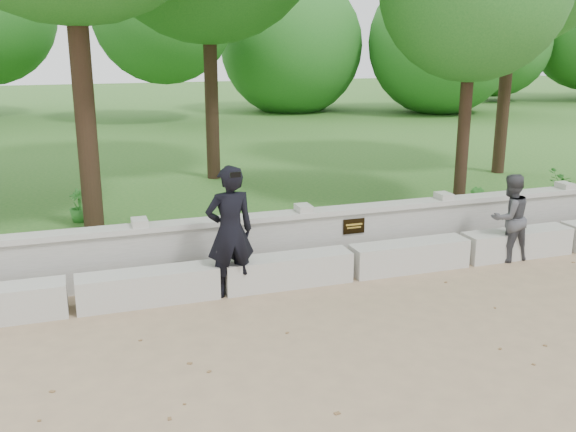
# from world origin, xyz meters

# --- Properties ---
(ground) EXTENTS (80.00, 80.00, 0.00)m
(ground) POSITION_xyz_m (0.00, 0.00, 0.00)
(ground) COLOR tan
(ground) RESTS_ON ground
(lawn) EXTENTS (40.00, 22.00, 0.25)m
(lawn) POSITION_xyz_m (0.00, 14.00, 0.12)
(lawn) COLOR #276020
(lawn) RESTS_ON ground
(concrete_bench) EXTENTS (11.90, 0.45, 0.45)m
(concrete_bench) POSITION_xyz_m (0.00, 1.90, 0.22)
(concrete_bench) COLOR beige
(concrete_bench) RESTS_ON ground
(parapet_wall) EXTENTS (12.50, 0.35, 0.90)m
(parapet_wall) POSITION_xyz_m (0.00, 2.60, 0.46)
(parapet_wall) COLOR #B9B6AE
(parapet_wall) RESTS_ON ground
(man_main) EXTENTS (0.70, 0.63, 1.86)m
(man_main) POSITION_xyz_m (-1.87, 1.80, 0.93)
(man_main) COLOR black
(man_main) RESTS_ON ground
(visitor_left) EXTENTS (0.74, 0.60, 1.43)m
(visitor_left) POSITION_xyz_m (2.73, 1.80, 0.71)
(visitor_left) COLOR #434348
(visitor_left) RESTS_ON ground
(shrub_b) EXTENTS (0.32, 0.37, 0.60)m
(shrub_b) POSITION_xyz_m (3.16, 3.30, 0.55)
(shrub_b) COLOR #2E7628
(shrub_b) RESTS_ON lawn
(shrub_c) EXTENTS (0.71, 0.67, 0.63)m
(shrub_c) POSITION_xyz_m (5.77, 4.08, 0.56)
(shrub_c) COLOR #2E7628
(shrub_c) RESTS_ON lawn
(shrub_d) EXTENTS (0.46, 0.46, 0.61)m
(shrub_d) POSITION_xyz_m (-3.80, 5.52, 0.56)
(shrub_d) COLOR #2E7628
(shrub_d) RESTS_ON lawn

